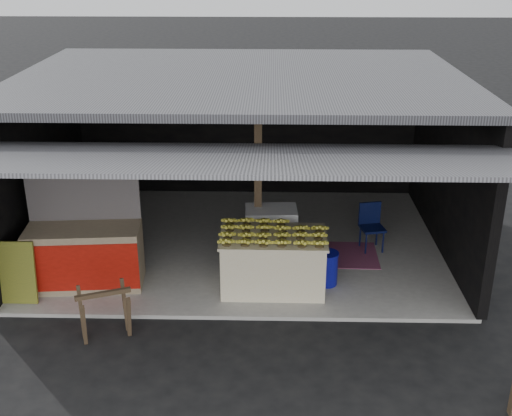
{
  "coord_description": "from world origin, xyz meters",
  "views": [
    {
      "loc": [
        0.51,
        -7.81,
        4.98
      ],
      "look_at": [
        0.28,
        1.53,
        1.1
      ],
      "focal_mm": 45.0,
      "sensor_mm": 36.0,
      "label": 1
    }
  ],
  "objects_px": {
    "white_crate": "(271,235)",
    "sawhorse": "(104,309)",
    "neighbor_stall": "(85,253)",
    "water_barrel": "(327,269)",
    "banana_table": "(273,262)",
    "plastic_chair": "(371,222)"
  },
  "relations": [
    {
      "from": "banana_table",
      "to": "sawhorse",
      "type": "height_order",
      "value": "banana_table"
    },
    {
      "from": "white_crate",
      "to": "banana_table",
      "type": "bearing_deg",
      "value": -90.68
    },
    {
      "from": "neighbor_stall",
      "to": "water_barrel",
      "type": "relative_size",
      "value": 3.49
    },
    {
      "from": "sawhorse",
      "to": "plastic_chair",
      "type": "height_order",
      "value": "plastic_chair"
    },
    {
      "from": "white_crate",
      "to": "sawhorse",
      "type": "height_order",
      "value": "white_crate"
    },
    {
      "from": "banana_table",
      "to": "water_barrel",
      "type": "relative_size",
      "value": 3.17
    },
    {
      "from": "white_crate",
      "to": "sawhorse",
      "type": "bearing_deg",
      "value": -137.55
    },
    {
      "from": "banana_table",
      "to": "sawhorse",
      "type": "distance_m",
      "value": 2.62
    },
    {
      "from": "white_crate",
      "to": "sawhorse",
      "type": "distance_m",
      "value": 3.16
    },
    {
      "from": "banana_table",
      "to": "white_crate",
      "type": "bearing_deg",
      "value": 92.57
    },
    {
      "from": "water_barrel",
      "to": "plastic_chair",
      "type": "relative_size",
      "value": 0.62
    },
    {
      "from": "neighbor_stall",
      "to": "banana_table",
      "type": "bearing_deg",
      "value": -5.98
    },
    {
      "from": "banana_table",
      "to": "sawhorse",
      "type": "relative_size",
      "value": 1.96
    },
    {
      "from": "neighbor_stall",
      "to": "plastic_chair",
      "type": "xyz_separation_m",
      "value": [
        4.55,
        1.39,
        -0.05
      ]
    },
    {
      "from": "white_crate",
      "to": "plastic_chair",
      "type": "height_order",
      "value": "white_crate"
    },
    {
      "from": "white_crate",
      "to": "neighbor_stall",
      "type": "height_order",
      "value": "neighbor_stall"
    },
    {
      "from": "water_barrel",
      "to": "white_crate",
      "type": "bearing_deg",
      "value": 137.96
    },
    {
      "from": "white_crate",
      "to": "plastic_chair",
      "type": "relative_size",
      "value": 1.14
    },
    {
      "from": "white_crate",
      "to": "sawhorse",
      "type": "relative_size",
      "value": 1.14
    },
    {
      "from": "sawhorse",
      "to": "water_barrel",
      "type": "relative_size",
      "value": 1.62
    },
    {
      "from": "white_crate",
      "to": "neighbor_stall",
      "type": "distance_m",
      "value": 2.97
    },
    {
      "from": "neighbor_stall",
      "to": "sawhorse",
      "type": "relative_size",
      "value": 2.16
    }
  ]
}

